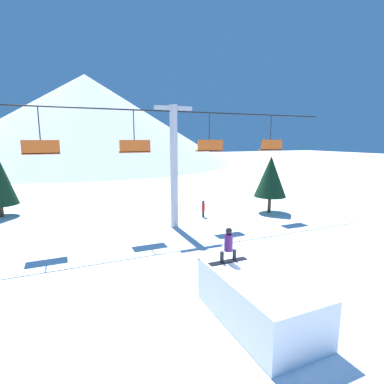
# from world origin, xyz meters

# --- Properties ---
(ground_plane) EXTENTS (220.00, 220.00, 0.00)m
(ground_plane) POSITION_xyz_m (0.00, 0.00, 0.00)
(ground_plane) COLOR white
(mountain_ridge) EXTENTS (64.72, 64.72, 19.81)m
(mountain_ridge) POSITION_xyz_m (0.00, 66.45, 9.91)
(mountain_ridge) COLOR silver
(mountain_ridge) RESTS_ON ground_plane
(snow_ramp) EXTENTS (2.19, 4.13, 1.49)m
(snow_ramp) POSITION_xyz_m (-1.06, -0.07, 0.75)
(snow_ramp) COLOR white
(snow_ramp) RESTS_ON ground_plane
(snowboarder) EXTENTS (1.41, 0.29, 1.21)m
(snowboarder) POSITION_xyz_m (-1.36, 1.27, 2.08)
(snowboarder) COLOR black
(snowboarder) RESTS_ON snow_ramp
(chairlift) EXTENTS (23.14, 0.48, 7.69)m
(chairlift) POSITION_xyz_m (0.15, 10.49, 4.54)
(chairlift) COLOR #B2B2B7
(chairlift) RESTS_ON ground_plane
(pine_tree_near) EXTENTS (2.43, 2.43, 4.38)m
(pine_tree_near) POSITION_xyz_m (8.31, 11.28, 2.81)
(pine_tree_near) COLOR #4C3823
(pine_tree_near) RESTS_ON ground_plane
(distant_skier) EXTENTS (0.24, 0.24, 1.23)m
(distant_skier) POSITION_xyz_m (2.96, 12.04, 0.67)
(distant_skier) COLOR black
(distant_skier) RESTS_ON ground_plane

